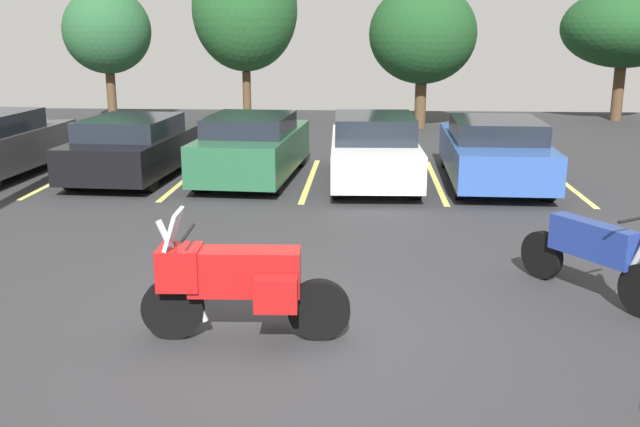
{
  "coord_description": "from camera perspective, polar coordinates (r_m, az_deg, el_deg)",
  "views": [
    {
      "loc": [
        0.91,
        -7.4,
        3.25
      ],
      "look_at": [
        0.29,
        2.32,
        0.74
      ],
      "focal_mm": 40.76,
      "sensor_mm": 36.0,
      "label": 1
    }
  ],
  "objects": [
    {
      "name": "ground",
      "position": [
        8.15,
        -3.1,
        -9.48
      ],
      "size": [
        44.0,
        44.0,
        0.1
      ],
      "primitive_type": "cube",
      "color": "#2D2D30"
    },
    {
      "name": "motorcycle_touring",
      "position": [
        7.73,
        -6.53,
        -5.22
      ],
      "size": [
        2.23,
        0.91,
        1.42
      ],
      "color": "black",
      "rests_on": "ground"
    },
    {
      "name": "motorcycle_second",
      "position": [
        9.52,
        20.59,
        -2.97
      ],
      "size": [
        1.31,
        1.9,
        1.28
      ],
      "color": "black",
      "rests_on": "ground"
    },
    {
      "name": "parking_stripes",
      "position": [
        16.16,
        -5.63,
        2.76
      ],
      "size": [
        13.85,
        4.69,
        0.01
      ],
      "color": "#EAE066",
      "rests_on": "ground"
    },
    {
      "name": "car_black",
      "position": [
        16.67,
        -14.32,
        5.1
      ],
      "size": [
        2.14,
        4.58,
        1.36
      ],
      "color": "black",
      "rests_on": "ground"
    },
    {
      "name": "car_green",
      "position": [
        16.01,
        -5.28,
        5.23
      ],
      "size": [
        2.12,
        4.57,
        1.44
      ],
      "color": "#235638",
      "rests_on": "ground"
    },
    {
      "name": "car_white",
      "position": [
        15.57,
        4.23,
        5.02
      ],
      "size": [
        1.93,
        4.62,
        1.47
      ],
      "color": "white",
      "rests_on": "ground"
    },
    {
      "name": "car_blue",
      "position": [
        15.94,
        13.47,
        4.81
      ],
      "size": [
        2.04,
        4.87,
        1.4
      ],
      "color": "#2D519E",
      "rests_on": "ground"
    },
    {
      "name": "tree_center_right",
      "position": [
        27.4,
        -5.92,
        15.62
      ],
      "size": [
        3.81,
        3.81,
        6.08
      ],
      "color": "#4C3823",
      "rests_on": "ground"
    },
    {
      "name": "tree_rear",
      "position": [
        26.56,
        -16.38,
        13.57
      ],
      "size": [
        2.96,
        2.96,
        4.58
      ],
      "color": "#4C3823",
      "rests_on": "ground"
    },
    {
      "name": "tree_left",
      "position": [
        28.22,
        22.79,
        13.27
      ],
      "size": [
        4.33,
        4.33,
        4.62
      ],
      "color": "#4C3823",
      "rests_on": "ground"
    },
    {
      "name": "tree_center",
      "position": [
        24.29,
        8.07,
        13.77
      ],
      "size": [
        3.46,
        3.46,
        4.64
      ],
      "color": "#4C3823",
      "rests_on": "ground"
    }
  ]
}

